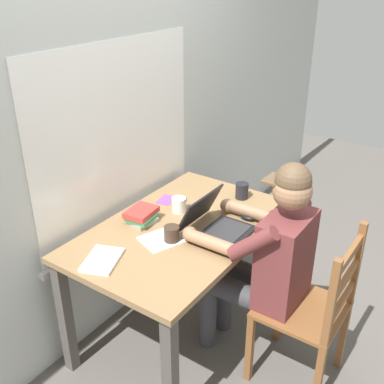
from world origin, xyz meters
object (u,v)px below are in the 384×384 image
Objects in this scene: coffee_mug_dark at (172,234)px; computer_mouse at (248,217)px; seated_person at (266,257)px; coffee_mug_spare at (242,191)px; landscape_photo_print at (166,200)px; coffee_mug_white at (179,205)px; book_stack_main at (142,216)px; desk at (182,242)px; laptop at (215,224)px; wooden_chair at (312,311)px.

computer_mouse is at bearing -27.27° from coffee_mug_dark.
coffee_mug_spare is at bearing 42.31° from seated_person.
seated_person is 10.55× the size of coffee_mug_spare.
computer_mouse is at bearing -143.75° from coffee_mug_spare.
landscape_photo_print is (0.36, 0.31, -0.04)m from coffee_mug_dark.
coffee_mug_dark is 0.65m from coffee_mug_spare.
book_stack_main is at bearing 157.24° from coffee_mug_white.
laptop is (0.05, -0.18, 0.15)m from desk.
computer_mouse is 0.82× the size of coffee_mug_white.
laptop reaches higher than book_stack_main.
seated_person is 0.61m from coffee_mug_white.
laptop is at bearing -170.16° from coffee_mug_spare.
coffee_mug_dark is at bearing 152.73° from computer_mouse.
wooden_chair reaches higher than coffee_mug_white.
desk is 12.84× the size of computer_mouse.
coffee_mug_spare reaches higher than desk.
coffee_mug_white is 1.01× the size of coffee_mug_dark.
coffee_mug_white is at bearing -127.32° from landscape_photo_print.
computer_mouse is 0.48m from coffee_mug_dark.
coffee_mug_dark is (-0.28, -0.16, -0.00)m from coffee_mug_white.
landscape_photo_print is at bearing 83.30° from wooden_chair.
laptop is (-0.03, 0.30, 0.12)m from seated_person.
seated_person reaches higher than computer_mouse.
seated_person reaches higher than coffee_mug_dark.
laptop is at bearing -34.24° from coffee_mug_dark.
wooden_chair is at bearing -111.30° from computer_mouse.
wooden_chair is 7.83× the size of coffee_mug_dark.
landscape_photo_print is (0.21, 0.27, 0.10)m from desk.
coffee_mug_white is (0.05, 0.88, 0.34)m from wooden_chair.
book_stack_main is (-0.18, 0.97, 0.34)m from wooden_chair.
laptop is at bearing 96.43° from seated_person.
seated_person is 0.72m from book_stack_main.
coffee_mug_white is at bearing 110.85° from computer_mouse.
wooden_chair is at bearing -122.16° from coffee_mug_spare.
landscape_photo_print is (-0.07, 0.53, -0.02)m from computer_mouse.
book_stack_main is (-0.23, 0.10, -0.00)m from coffee_mug_white.
laptop is at bearing -120.65° from landscape_photo_print.
coffee_mug_white is at bearing 40.70° from desk.
seated_person is at bearing -79.54° from desk.
coffee_mug_white is (0.05, 0.60, 0.11)m from seated_person.
computer_mouse is 0.27m from coffee_mug_spare.
wooden_chair is at bearing -93.15° from coffee_mug_white.
seated_person is 3.77× the size of laptop.
desk is at bearing 136.93° from computer_mouse.
coffee_mug_white is 0.33m from coffee_mug_dark.
desk is 0.40m from computer_mouse.
seated_person is 0.76m from landscape_photo_print.
desk is at bearing 168.48° from coffee_mug_spare.
laptop is 0.42m from book_stack_main.
laptop reaches higher than wooden_chair.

